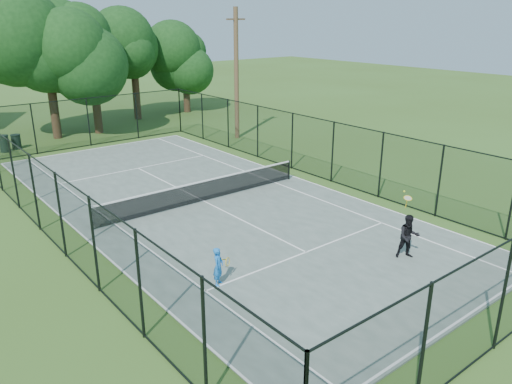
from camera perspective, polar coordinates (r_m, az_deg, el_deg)
ground at (r=21.95m, az=-5.96°, el=-1.20°), size 120.00×120.00×0.00m
tennis_court at (r=21.94m, az=-5.96°, el=-1.12°), size 11.00×24.00×0.06m
tennis_net at (r=21.75m, az=-6.01°, el=0.23°), size 10.08×0.08×0.95m
fence at (r=21.47m, az=-6.09°, el=2.55°), size 13.10×26.10×3.00m
tree_near_left at (r=35.30m, az=-22.87°, el=14.80°), size 7.14×7.14×9.31m
tree_near_mid at (r=36.05m, az=-18.26°, el=13.99°), size 6.03×6.03×7.88m
tree_near_right at (r=40.51m, az=-13.82°, el=14.44°), size 5.18×5.18×7.15m
tree_far_right at (r=42.89m, az=-8.09°, el=14.26°), size 4.82×4.82×6.38m
trash_bin_left at (r=33.46m, az=-26.83°, el=4.96°), size 0.58×0.58×1.03m
trash_bin_right at (r=33.99m, az=-25.72°, el=5.21°), size 0.58×0.58×0.90m
utility_pole at (r=32.97m, az=-2.25°, el=13.34°), size 1.40×0.30×8.27m
player_blue at (r=15.06m, az=-4.32°, el=-8.47°), size 0.85×0.49×1.20m
player_black at (r=17.33m, az=17.04°, el=-4.87°), size 0.93×0.97×2.19m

